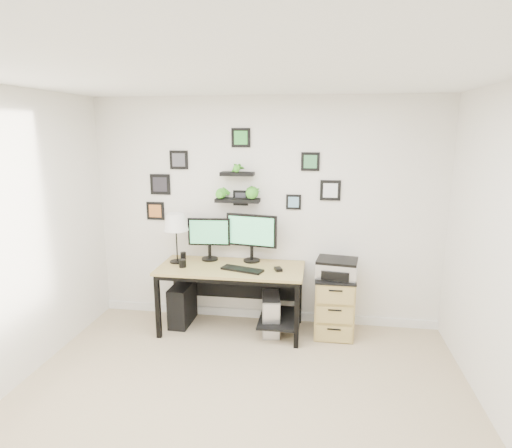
% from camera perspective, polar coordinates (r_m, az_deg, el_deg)
% --- Properties ---
extents(room, '(4.00, 4.00, 4.00)m').
position_cam_1_polar(room, '(5.28, 1.11, -11.93)').
color(room, '#C6B18D').
rests_on(room, ground).
extents(desk, '(1.60, 0.70, 0.75)m').
position_cam_1_polar(desk, '(4.82, -2.83, -7.02)').
color(desk, tan).
rests_on(desk, ground).
extents(monitor_left, '(0.49, 0.21, 0.50)m').
position_cam_1_polar(monitor_left, '(4.94, -6.26, -1.57)').
color(monitor_left, black).
rests_on(monitor_left, desk).
extents(monitor_right, '(0.59, 0.22, 0.55)m').
position_cam_1_polar(monitor_right, '(4.84, -0.61, -1.32)').
color(monitor_right, black).
rests_on(monitor_right, desk).
extents(keyboard, '(0.48, 0.27, 0.02)m').
position_cam_1_polar(keyboard, '(4.63, -1.85, -6.08)').
color(keyboard, black).
rests_on(keyboard, desk).
extents(mouse, '(0.10, 0.12, 0.03)m').
position_cam_1_polar(mouse, '(4.62, 2.98, -6.04)').
color(mouse, black).
rests_on(mouse, desk).
extents(table_lamp, '(0.28, 0.28, 0.57)m').
position_cam_1_polar(table_lamp, '(4.87, -10.64, 0.09)').
color(table_lamp, black).
rests_on(table_lamp, desk).
extents(mug, '(0.08, 0.08, 0.09)m').
position_cam_1_polar(mug, '(4.79, -9.76, -5.19)').
color(mug, black).
rests_on(mug, desk).
extents(pen_cup, '(0.06, 0.06, 0.08)m').
position_cam_1_polar(pen_cup, '(5.08, -9.68, -4.19)').
color(pen_cup, black).
rests_on(pen_cup, desk).
extents(pc_tower_black, '(0.22, 0.47, 0.47)m').
position_cam_1_polar(pc_tower_black, '(5.16, -9.78, -10.47)').
color(pc_tower_black, black).
rests_on(pc_tower_black, ground).
extents(pc_tower_grey, '(0.25, 0.46, 0.43)m').
position_cam_1_polar(pc_tower_grey, '(4.89, 1.98, -11.88)').
color(pc_tower_grey, gray).
rests_on(pc_tower_grey, ground).
extents(file_cabinet, '(0.43, 0.53, 0.67)m').
position_cam_1_polar(file_cabinet, '(4.90, 10.35, -10.54)').
color(file_cabinet, tan).
rests_on(file_cabinet, ground).
extents(printer, '(0.47, 0.40, 0.19)m').
position_cam_1_polar(printer, '(4.73, 10.73, -5.78)').
color(printer, silver).
rests_on(printer, file_cabinet).
extents(wall_decor, '(2.27, 0.18, 1.07)m').
position_cam_1_polar(wall_decor, '(4.84, -2.57, 5.53)').
color(wall_decor, black).
rests_on(wall_decor, ground).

